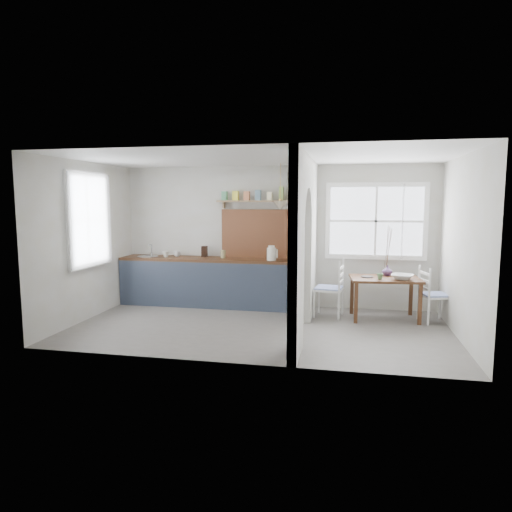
% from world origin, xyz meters
% --- Properties ---
extents(floor, '(5.80, 3.20, 0.01)m').
position_xyz_m(floor, '(0.00, 0.00, 0.00)').
color(floor, slate).
rests_on(floor, ground).
extents(ceiling, '(5.80, 3.20, 0.01)m').
position_xyz_m(ceiling, '(0.00, 0.00, 2.60)').
color(ceiling, '#BBB7A2').
rests_on(ceiling, walls).
extents(walls, '(5.81, 3.21, 2.60)m').
position_xyz_m(walls, '(0.00, 0.00, 1.30)').
color(walls, '#BBB7A2').
rests_on(walls, floor).
extents(partition, '(0.12, 3.20, 2.60)m').
position_xyz_m(partition, '(0.70, 0.06, 1.45)').
color(partition, '#BBB7A2').
rests_on(partition, floor).
extents(kitchen_window, '(0.10, 1.16, 1.50)m').
position_xyz_m(kitchen_window, '(-2.87, 0.00, 1.65)').
color(kitchen_window, white).
rests_on(kitchen_window, walls).
extents(nook_window, '(1.76, 0.10, 1.30)m').
position_xyz_m(nook_window, '(1.80, 1.56, 1.60)').
color(nook_window, white).
rests_on(nook_window, walls).
extents(counter, '(3.50, 0.60, 0.90)m').
position_xyz_m(counter, '(-1.13, 1.33, 0.46)').
color(counter, '#482915').
rests_on(counter, floor).
extents(sink, '(0.40, 0.40, 0.02)m').
position_xyz_m(sink, '(-2.43, 1.30, 0.89)').
color(sink, '#B3B4B7').
rests_on(sink, counter).
extents(backsplash, '(1.65, 0.03, 0.90)m').
position_xyz_m(backsplash, '(-0.20, 1.58, 1.35)').
color(backsplash, brown).
rests_on(backsplash, walls).
extents(shelf, '(1.75, 0.20, 0.21)m').
position_xyz_m(shelf, '(-0.20, 1.49, 2.01)').
color(shelf, tan).
rests_on(shelf, walls).
extents(pendant_lamp, '(0.26, 0.26, 0.16)m').
position_xyz_m(pendant_lamp, '(0.15, 1.15, 1.88)').
color(pendant_lamp, beige).
rests_on(pendant_lamp, ceiling).
extents(utensil_rail, '(0.02, 0.50, 0.02)m').
position_xyz_m(utensil_rail, '(0.61, 0.90, 1.45)').
color(utensil_rail, '#B3B4B7').
rests_on(utensil_rail, partition).
extents(dining_table, '(1.18, 0.85, 0.70)m').
position_xyz_m(dining_table, '(1.94, 0.92, 0.35)').
color(dining_table, '#482915').
rests_on(dining_table, floor).
extents(chair_left, '(0.51, 0.51, 0.99)m').
position_xyz_m(chair_left, '(1.02, 0.93, 0.49)').
color(chair_left, white).
rests_on(chair_left, floor).
extents(chair_right, '(0.51, 0.51, 0.91)m').
position_xyz_m(chair_right, '(2.72, 0.89, 0.45)').
color(chair_right, white).
rests_on(chair_right, floor).
extents(kettle, '(0.25, 0.21, 0.27)m').
position_xyz_m(kettle, '(-0.01, 1.19, 1.03)').
color(kettle, silver).
rests_on(kettle, counter).
extents(mug_a, '(0.16, 0.16, 0.12)m').
position_xyz_m(mug_a, '(-2.05, 1.27, 0.96)').
color(mug_a, silver).
rests_on(mug_a, counter).
extents(mug_b, '(0.16, 0.16, 0.10)m').
position_xyz_m(mug_b, '(-1.87, 1.38, 0.95)').
color(mug_b, silver).
rests_on(mug_b, counter).
extents(knife_block, '(0.10, 0.13, 0.21)m').
position_xyz_m(knife_block, '(-1.34, 1.44, 1.00)').
color(knife_block, black).
rests_on(knife_block, counter).
extents(jar, '(0.12, 0.12, 0.15)m').
position_xyz_m(jar, '(-0.95, 1.34, 0.97)').
color(jar, tan).
rests_on(jar, counter).
extents(towel_magenta, '(0.02, 0.03, 0.50)m').
position_xyz_m(towel_magenta, '(0.58, 0.99, 0.28)').
color(towel_magenta, '#CF2870').
rests_on(towel_magenta, counter).
extents(towel_orange, '(0.02, 0.03, 0.54)m').
position_xyz_m(towel_orange, '(0.58, 0.92, 0.25)').
color(towel_orange, '#C3581B').
rests_on(towel_orange, counter).
extents(bowl, '(0.43, 0.43, 0.08)m').
position_xyz_m(bowl, '(2.20, 0.80, 0.74)').
color(bowl, white).
rests_on(bowl, dining_table).
extents(table_cup, '(0.10, 0.10, 0.09)m').
position_xyz_m(table_cup, '(1.85, 0.75, 0.74)').
color(table_cup, '#5B8E59').
rests_on(table_cup, dining_table).
extents(plate, '(0.22, 0.22, 0.02)m').
position_xyz_m(plate, '(1.65, 0.91, 0.71)').
color(plate, '#343131').
rests_on(plate, dining_table).
extents(vase, '(0.18, 0.18, 0.17)m').
position_xyz_m(vase, '(1.99, 1.14, 0.78)').
color(vase, '#50365F').
rests_on(vase, dining_table).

